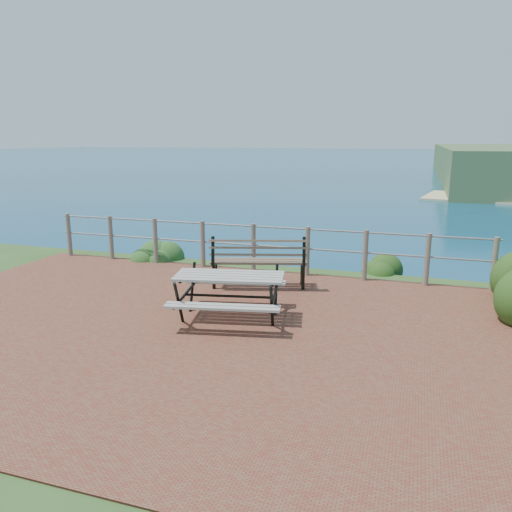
{
  "coord_description": "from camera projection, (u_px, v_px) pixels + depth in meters",
  "views": [
    {
      "loc": [
        3.21,
        -6.3,
        2.73
      ],
      "look_at": [
        0.6,
        1.7,
        0.75
      ],
      "focal_mm": 35.0,
      "sensor_mm": 36.0,
      "label": 1
    }
  ],
  "objects": [
    {
      "name": "ground",
      "position": [
        183.0,
        327.0,
        7.43
      ],
      "size": [
        10.0,
        7.0,
        0.12
      ],
      "primitive_type": "cube",
      "color": "brown",
      "rests_on": "ground"
    },
    {
      "name": "park_bench",
      "position": [
        259.0,
        253.0,
        9.25
      ],
      "size": [
        1.83,
        0.93,
        1.0
      ],
      "rotation": [
        0.0,
        0.0,
        0.29
      ],
      "color": "brown",
      "rests_on": "ground"
    },
    {
      "name": "ocean",
      "position": [
        414.0,
        146.0,
        192.5
      ],
      "size": [
        1200.0,
        1200.0,
        0.0
      ],
      "primitive_type": "plane",
      "color": "#146A7A",
      "rests_on": "ground"
    },
    {
      "name": "shrub_lip_west",
      "position": [
        153.0,
        259.0,
        11.58
      ],
      "size": [
        0.83,
        0.83,
        0.6
      ],
      "primitive_type": "ellipsoid",
      "color": "#26501E",
      "rests_on": "ground"
    },
    {
      "name": "picnic_table",
      "position": [
        230.0,
        292.0,
        7.64
      ],
      "size": [
        1.75,
        1.41,
        0.69
      ],
      "rotation": [
        0.0,
        0.0,
        0.2
      ],
      "color": "gray",
      "rests_on": "ground"
    },
    {
      "name": "safety_railing",
      "position": [
        253.0,
        245.0,
        10.39
      ],
      "size": [
        9.4,
        0.1,
        1.0
      ],
      "color": "#6B5B4C",
      "rests_on": "ground"
    },
    {
      "name": "shrub_lip_east",
      "position": [
        376.0,
        270.0,
        10.64
      ],
      "size": [
        0.75,
        0.75,
        0.49
      ],
      "primitive_type": "ellipsoid",
      "color": "#214615",
      "rests_on": "ground"
    }
  ]
}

